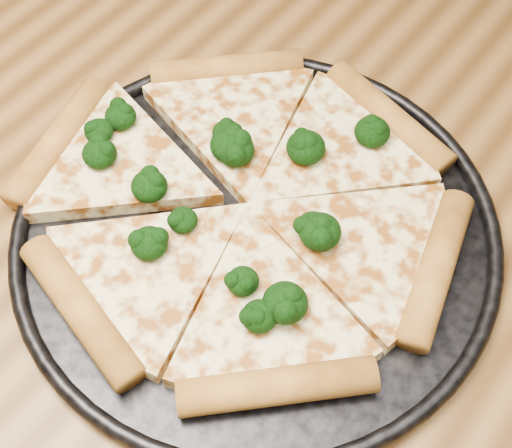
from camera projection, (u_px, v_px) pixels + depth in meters
The scene contains 5 objects.
ground at pixel (222, 437), 1.24m from camera, with size 4.00×4.00×0.00m, color brown.
dining_table at pixel (195, 216), 0.70m from camera, with size 1.20×0.90×0.75m.
pizza_pan at pixel (256, 230), 0.57m from camera, with size 0.37×0.37×0.02m.
pizza at pixel (244, 203), 0.57m from camera, with size 0.37×0.35×0.03m.
broccoli_florets at pixel (238, 188), 0.57m from camera, with size 0.24×0.22×0.02m.
Camera 1 is at (0.28, -0.28, 1.23)m, focal length 51.98 mm.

